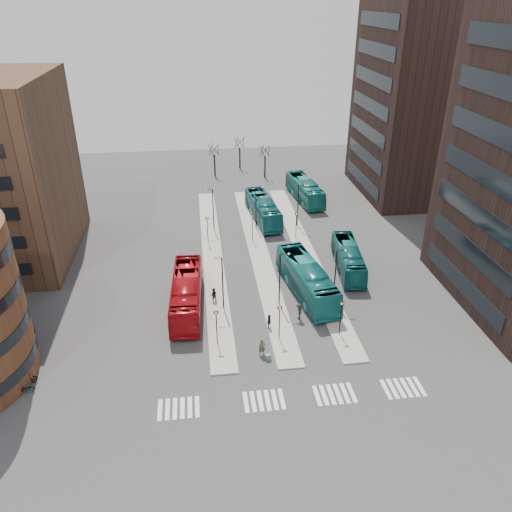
{
  "coord_description": "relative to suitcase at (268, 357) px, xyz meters",
  "views": [
    {
      "loc": [
        -5.5,
        -26.57,
        29.84
      ],
      "look_at": [
        0.36,
        20.13,
        5.0
      ],
      "focal_mm": 35.0,
      "sensor_mm": 36.0,
      "label": 1
    }
  ],
  "objects": [
    {
      "name": "crosswalk_stripes",
      "position": [
        1.66,
        -5.12,
        -0.28
      ],
      "size": [
        22.35,
        2.4,
        0.01
      ],
      "color": "silver",
      "rests_on": "ground"
    },
    {
      "name": "suitcase",
      "position": [
        0.0,
        0.0,
        0.0
      ],
      "size": [
        0.56,
        0.51,
        0.57
      ],
      "primitive_type": "cube",
      "rotation": [
        0.0,
        0.0,
        0.39
      ],
      "color": "navy",
      "rests_on": "ground"
    },
    {
      "name": "island_mid",
      "position": [
        1.91,
        20.88,
        -0.21
      ],
      "size": [
        2.5,
        45.0,
        0.15
      ],
      "primitive_type": "cube",
      "color": "gray",
      "rests_on": "ground"
    },
    {
      "name": "bicycle_far",
      "position": [
        -21.09,
        -1.76,
        0.21
      ],
      "size": [
        1.93,
        0.82,
        0.99
      ],
      "primitive_type": "imported",
      "rotation": [
        0.0,
        0.0,
        1.66
      ],
      "color": "gray",
      "rests_on": "ground"
    },
    {
      "name": "commuter_a",
      "position": [
        -4.46,
        10.44,
        0.54
      ],
      "size": [
        0.82,
        0.64,
        1.65
      ],
      "primitive_type": "imported",
      "rotation": [
        0.0,
        0.0,
        3.16
      ],
      "color": "black",
      "rests_on": "ground"
    },
    {
      "name": "teal_bus_d",
      "position": [
        11.73,
        38.95,
        1.41
      ],
      "size": [
        4.25,
        12.45,
        3.4
      ],
      "primitive_type": "imported",
      "rotation": [
        0.0,
        0.0,
        0.12
      ],
      "color": "#156D69",
      "rests_on": "ground"
    },
    {
      "name": "island_right",
      "position": [
        7.91,
        20.88,
        -0.21
      ],
      "size": [
        2.5,
        45.0,
        0.15
      ],
      "primitive_type": "cube",
      "color": "gray",
      "rests_on": "ground"
    },
    {
      "name": "teal_bus_c",
      "position": [
        12.07,
        15.55,
        1.24
      ],
      "size": [
        3.84,
        11.16,
        3.05
      ],
      "primitive_type": "imported",
      "rotation": [
        0.0,
        0.0,
        -0.12
      ],
      "color": "#115959",
      "rests_on": "ground"
    },
    {
      "name": "teal_bus_a",
      "position": [
        5.93,
        10.9,
        1.52
      ],
      "size": [
        4.95,
        13.28,
        3.61
      ],
      "primitive_type": "imported",
      "rotation": [
        0.0,
        0.0,
        0.15
      ],
      "color": "#15696A",
      "rests_on": "ground"
    },
    {
      "name": "teal_bus_b",
      "position": [
        3.9,
        31.73,
        1.42
      ],
      "size": [
        4.16,
        12.46,
        3.41
      ],
      "primitive_type": "imported",
      "rotation": [
        0.0,
        0.0,
        0.11
      ],
      "color": "#135D61",
      "rests_on": "ground"
    },
    {
      "name": "tower_far",
      "position": [
        31.88,
        40.88,
        14.71
      ],
      "size": [
        20.12,
        20.0,
        30.0
      ],
      "color": "black",
      "rests_on": "ground"
    },
    {
      "name": "bicycle_near",
      "position": [
        -21.09,
        -1.85,
        0.12
      ],
      "size": [
        1.64,
        1.01,
        0.82
      ],
      "primitive_type": "imported",
      "rotation": [
        0.0,
        0.0,
        1.9
      ],
      "color": "gray",
      "rests_on": "ground"
    },
    {
      "name": "bare_trees",
      "position": [
        2.57,
        53.54,
        2.44
      ],
      "size": [
        10.97,
        8.14,
        5.9
      ],
      "color": "black",
      "rests_on": "ground"
    },
    {
      "name": "island_left",
      "position": [
        -4.09,
        20.88,
        -0.21
      ],
      "size": [
        2.5,
        45.0,
        0.15
      ],
      "primitive_type": "cube",
      "color": "gray",
      "rests_on": "ground"
    },
    {
      "name": "bicycle_mid",
      "position": [
        -21.09,
        -0.68,
        0.26
      ],
      "size": [
        1.89,
        1.1,
        1.09
      ],
      "primitive_type": "imported",
      "rotation": [
        0.0,
        0.0,
        1.91
      ],
      "color": "gray",
      "rests_on": "ground"
    },
    {
      "name": "ground",
      "position": [
        -0.09,
        -9.12,
        -0.29
      ],
      "size": [
        160.0,
        160.0,
        0.0
      ],
      "primitive_type": "plane",
      "color": "#323235",
      "rests_on": "ground"
    },
    {
      "name": "lamp_posts",
      "position": [
        2.54,
        18.88,
        3.29
      ],
      "size": [
        14.04,
        20.24,
        6.12
      ],
      "color": "black",
      "rests_on": "ground"
    },
    {
      "name": "red_bus",
      "position": [
        -7.3,
        9.65,
        1.47
      ],
      "size": [
        3.5,
        12.74,
        3.51
      ],
      "primitive_type": "imported",
      "rotation": [
        0.0,
        0.0,
        -0.04
      ],
      "color": "#A10C12",
      "rests_on": "ground"
    },
    {
      "name": "commuter_b",
      "position": [
        0.8,
        4.69,
        0.55
      ],
      "size": [
        0.65,
        1.06,
        1.68
      ],
      "primitive_type": "imported",
      "rotation": [
        0.0,
        0.0,
        1.31
      ],
      "color": "black",
      "rests_on": "ground"
    },
    {
      "name": "commuter_c",
      "position": [
        4.1,
        6.01,
        0.63
      ],
      "size": [
        0.72,
        1.2,
        1.83
      ],
      "primitive_type": "imported",
      "rotation": [
        0.0,
        0.0,
        4.68
      ],
      "color": "black",
      "rests_on": "ground"
    },
    {
      "name": "sign_poles",
      "position": [
        1.51,
        13.88,
        2.12
      ],
      "size": [
        12.45,
        22.12,
        3.65
      ],
      "color": "black",
      "rests_on": "ground"
    },
    {
      "name": "traveller",
      "position": [
        -0.46,
        0.78,
        0.59
      ],
      "size": [
        0.68,
        0.49,
        1.76
      ],
      "primitive_type": "imported",
      "rotation": [
        0.0,
        0.0,
        0.11
      ],
      "color": "#46472A",
      "rests_on": "ground"
    }
  ]
}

